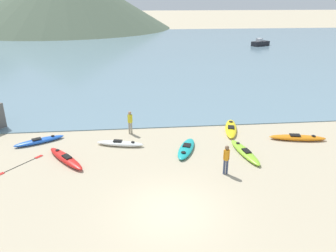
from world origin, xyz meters
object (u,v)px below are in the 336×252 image
object	(u,v)px
kayak_on_sand_6	(186,148)
kayak_on_sand_0	(66,158)
moored_boat_2	(260,43)
kayak_on_sand_1	(39,141)
kayak_on_sand_2	(120,143)
kayak_on_sand_5	(297,138)
kayak_on_sand_3	(231,128)
person_near_foreground	(226,158)
person_near_waterline	(130,121)
kayak_on_sand_4	(245,152)
loose_paddle	(20,165)

from	to	relation	value
kayak_on_sand_6	kayak_on_sand_0	bearing A→B (deg)	-174.86
kayak_on_sand_6	moored_boat_2	xyz separation A→B (m)	(19.78, 41.09, 0.39)
kayak_on_sand_1	moored_boat_2	size ratio (longest dim) A/B	0.80
kayak_on_sand_2	moored_boat_2	size ratio (longest dim) A/B	0.80
kayak_on_sand_0	kayak_on_sand_5	bearing A→B (deg)	5.82
kayak_on_sand_3	kayak_on_sand_6	size ratio (longest dim) A/B	1.13
kayak_on_sand_0	kayak_on_sand_1	bearing A→B (deg)	128.55
person_near_foreground	person_near_waterline	xyz separation A→B (m)	(-4.84, 5.76, -0.02)
person_near_foreground	person_near_waterline	world-z (taller)	person_near_foreground
kayak_on_sand_5	moored_boat_2	distance (m)	42.19
kayak_on_sand_6	person_near_waterline	xyz separation A→B (m)	(-3.27, 2.89, 0.75)
kayak_on_sand_2	person_near_waterline	distance (m)	2.06
kayak_on_sand_4	kayak_on_sand_6	xyz separation A→B (m)	(-3.27, 0.81, -0.01)
loose_paddle	kayak_on_sand_1	bearing A→B (deg)	84.39
kayak_on_sand_6	loose_paddle	distance (m)	9.20
kayak_on_sand_3	moored_boat_2	distance (m)	41.65
kayak_on_sand_1	kayak_on_sand_3	size ratio (longest dim) A/B	0.87
kayak_on_sand_2	kayak_on_sand_4	bearing A→B (deg)	-14.74
moored_boat_2	kayak_on_sand_0	bearing A→B (deg)	-122.52
kayak_on_sand_6	person_near_waterline	size ratio (longest dim) A/B	1.94
kayak_on_sand_1	kayak_on_sand_2	bearing A→B (deg)	-10.33
kayak_on_sand_6	kayak_on_sand_4	bearing A→B (deg)	-13.92
kayak_on_sand_0	loose_paddle	xyz separation A→B (m)	(-2.35, -0.28, -0.14)
kayak_on_sand_6	kayak_on_sand_1	bearing A→B (deg)	167.41
kayak_on_sand_5	moored_boat_2	size ratio (longest dim) A/B	0.97
loose_paddle	kayak_on_sand_5	bearing A→B (deg)	5.94
kayak_on_sand_1	kayak_on_sand_2	xyz separation A→B (m)	(4.98, -0.91, 0.01)
kayak_on_sand_1	kayak_on_sand_4	size ratio (longest dim) A/B	0.86
kayak_on_sand_3	loose_paddle	xyz separation A→B (m)	(-12.63, -3.65, -0.13)
kayak_on_sand_5	kayak_on_sand_1	bearing A→B (deg)	175.86
kayak_on_sand_4	person_near_waterline	size ratio (longest dim) A/B	2.20
kayak_on_sand_3	kayak_on_sand_5	size ratio (longest dim) A/B	0.96
kayak_on_sand_6	person_near_foreground	xyz separation A→B (m)	(1.57, -2.87, 0.77)
kayak_on_sand_0	loose_paddle	size ratio (longest dim) A/B	1.37
person_near_waterline	kayak_on_sand_4	bearing A→B (deg)	-29.48
kayak_on_sand_3	moored_boat_2	world-z (taller)	moored_boat_2
kayak_on_sand_0	kayak_on_sand_3	world-z (taller)	kayak_on_sand_0
kayak_on_sand_4	person_near_waterline	xyz separation A→B (m)	(-6.54, 3.70, 0.74)
kayak_on_sand_0	person_near_waterline	bearing A→B (deg)	44.68
person_near_foreground	kayak_on_sand_4	bearing A→B (deg)	50.51
kayak_on_sand_3	kayak_on_sand_4	bearing A→B (deg)	-93.18
kayak_on_sand_1	person_near_waterline	world-z (taller)	person_near_waterline
kayak_on_sand_0	kayak_on_sand_2	bearing A→B (deg)	30.05
kayak_on_sand_3	person_near_waterline	world-z (taller)	person_near_waterline
person_near_waterline	loose_paddle	size ratio (longest dim) A/B	0.68
kayak_on_sand_4	kayak_on_sand_6	distance (m)	3.37
kayak_on_sand_1	kayak_on_sand_5	xyz separation A→B (m)	(16.09, -1.17, 0.02)
kayak_on_sand_2	kayak_on_sand_6	bearing A→B (deg)	-15.43
kayak_on_sand_3	kayak_on_sand_6	xyz separation A→B (m)	(-3.47, -2.76, -0.01)
moored_boat_2	kayak_on_sand_4	bearing A→B (deg)	-111.50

